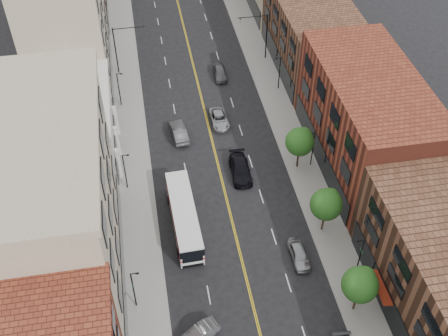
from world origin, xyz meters
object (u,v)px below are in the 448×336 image
city_bus (184,216)px  car_lane_b (219,119)px  car_lane_a (240,169)px  car_parked_far (299,254)px  car_lane_behind (179,132)px  car_angle_b (199,334)px  car_lane_c (220,73)px

city_bus → car_lane_b: size_ratio=2.41×
car_lane_a → car_lane_b: bearing=96.3°
car_parked_far → car_lane_b: car_parked_far is taller
city_bus → car_lane_behind: size_ratio=2.35×
city_bus → car_lane_behind: 15.11m
car_angle_b → car_lane_a: size_ratio=0.71×
car_angle_b → car_lane_behind: (1.57, 28.47, 0.15)m
car_lane_behind → car_lane_a: bearing=122.2°
city_bus → car_parked_far: bearing=-31.8°
car_angle_b → car_lane_a: car_lane_a is taller
car_parked_far → car_lane_c: (-2.39, 33.69, 0.03)m
city_bus → car_parked_far: size_ratio=2.72×
city_bus → car_lane_c: 28.60m
car_lane_b → car_lane_c: size_ratio=1.09×
car_lane_c → car_lane_behind: bearing=-118.9°
car_parked_far → car_lane_behind: car_lane_behind is taller
car_angle_b → car_lane_b: car_lane_b is taller
car_lane_behind → car_lane_a: size_ratio=0.87×
car_lane_a → car_lane_b: car_lane_a is taller
car_lane_behind → car_lane_a: car_lane_a is taller
car_parked_far → car_lane_behind: size_ratio=0.86×
city_bus → car_lane_a: bearing=40.9°
car_angle_b → car_lane_behind: size_ratio=0.82×
city_bus → car_lane_b: bearing=66.8°
car_lane_b → car_lane_c: car_lane_c is taller
car_lane_c → car_parked_far: bearing=-83.5°
city_bus → car_angle_b: size_ratio=2.88×
car_lane_behind → car_lane_c: 14.31m
car_lane_b → car_parked_far: bearing=-81.6°
car_parked_far → car_lane_behind: (-9.83, 21.46, 0.09)m
car_angle_b → car_lane_c: size_ratio=0.91×
car_lane_a → city_bus: bearing=-136.0°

